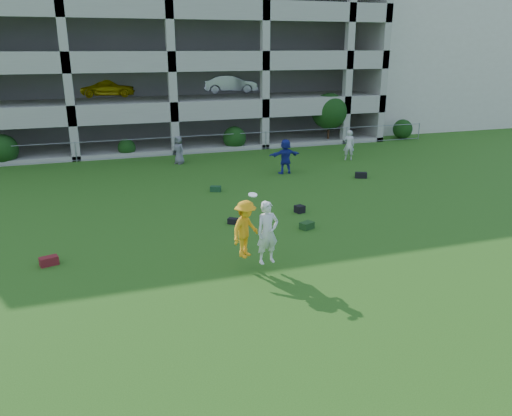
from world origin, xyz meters
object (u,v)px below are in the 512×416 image
object	(u,v)px
stucco_building	(410,65)
bystander_e	(349,145)
parking_garage	(153,54)
bystander_c	(179,150)
bystander_d	(285,156)
crate_d	(300,209)
frisbee_contest	(252,230)

from	to	relation	value
stucco_building	bystander_e	xyz separation A→B (m)	(-13.34, -13.68, -4.09)
bystander_e	parking_garage	size ratio (longest dim) A/B	0.06
bystander_c	bystander_e	size ratio (longest dim) A/B	0.90
bystander_e	bystander_d	bearing A→B (deg)	42.53
stucco_building	crate_d	distance (m)	30.23
stucco_building	crate_d	world-z (taller)	stucco_building
frisbee_contest	crate_d	bearing A→B (deg)	52.34
stucco_building	crate_d	size ratio (longest dim) A/B	45.71
stucco_building	frisbee_contest	xyz separation A→B (m)	(-23.65, -26.65, -3.73)
stucco_building	parking_garage	distance (m)	23.02
bystander_e	frisbee_contest	world-z (taller)	frisbee_contest
bystander_d	crate_d	bearing A→B (deg)	72.60
stucco_building	frisbee_contest	bearing A→B (deg)	-131.59
bystander_c	bystander_d	world-z (taller)	bystander_d
bystander_c	frisbee_contest	size ratio (longest dim) A/B	0.76
bystander_c	bystander_e	xyz separation A→B (m)	(9.92, -2.20, 0.09)
crate_d	bystander_e	bearing A→B (deg)	51.08
stucco_building	crate_d	xyz separation A→B (m)	(-20.10, -22.05, -4.85)
bystander_e	frisbee_contest	xyz separation A→B (m)	(-10.31, -12.97, 0.36)
crate_d	frisbee_contest	size ratio (longest dim) A/B	0.16
bystander_c	stucco_building	bearing A→B (deg)	82.88
crate_d	parking_garage	size ratio (longest dim) A/B	0.01
bystander_e	crate_d	size ratio (longest dim) A/B	5.19
stucco_building	bystander_d	distance (m)	24.32
stucco_building	bystander_c	size ratio (longest dim) A/B	9.80
bystander_d	bystander_c	bearing A→B (deg)	-40.25
bystander_c	bystander_d	bearing A→B (deg)	17.41
parking_garage	bystander_e	bearing A→B (deg)	-54.18
bystander_d	parking_garage	xyz separation A→B (m)	(-4.79, 15.30, 5.08)
bystander_e	crate_d	distance (m)	10.79
bystander_d	crate_d	distance (m)	6.77
bystander_c	bystander_d	xyz separation A→B (m)	(5.05, -4.13, 0.12)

